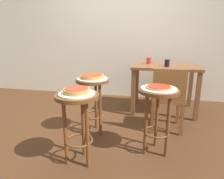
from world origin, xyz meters
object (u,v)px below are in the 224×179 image
object	(u,v)px
serving_plate_leftside	(92,79)
cup_near_edge	(167,63)
pizza_leftside	(92,76)
stool_leftside	(93,93)
stool_foreground	(78,112)
cup_far_edge	(149,61)
serving_plate_middle	(159,89)
dining_table	(165,72)
wooden_chair	(168,97)
serving_plate_foreground	(77,93)
pizza_foreground	(77,91)
stool_middle	(158,106)
pizza_middle	(159,87)

from	to	relation	value
serving_plate_leftside	cup_near_edge	distance (m)	1.24
pizza_leftside	stool_leftside	bearing A→B (deg)	180.00
stool_foreground	cup_far_edge	world-z (taller)	cup_far_edge
serving_plate_middle	dining_table	world-z (taller)	dining_table
serving_plate_middle	wooden_chair	size ratio (longest dim) A/B	0.43
serving_plate_leftside	cup_near_edge	xyz separation A→B (m)	(0.92, 0.83, 0.11)
stool_foreground	dining_table	size ratio (longest dim) A/B	0.69
serving_plate_leftside	dining_table	bearing A→B (deg)	47.41
stool_foreground	serving_plate_foreground	xyz separation A→B (m)	(0.00, 0.00, 0.19)
serving_plate_foreground	stool_leftside	distance (m)	0.68
serving_plate_leftside	dining_table	distance (m)	1.35
pizza_leftside	pizza_foreground	bearing A→B (deg)	-84.96
pizza_foreground	stool_middle	bearing A→B (deg)	24.63
stool_middle	serving_plate_leftside	distance (m)	0.88
cup_near_edge	serving_plate_foreground	bearing A→B (deg)	-120.46
stool_middle	cup_near_edge	xyz separation A→B (m)	(0.13, 1.14, 0.30)
pizza_foreground	serving_plate_foreground	bearing A→B (deg)	0.00
dining_table	serving_plate_middle	bearing A→B (deg)	-94.87
stool_leftside	cup_far_edge	distance (m)	1.29
pizza_leftside	wooden_chair	bearing A→B (deg)	15.16
pizza_foreground	serving_plate_leftside	xyz separation A→B (m)	(-0.06, 0.65, -0.03)
stool_middle	cup_near_edge	world-z (taller)	cup_near_edge
stool_foreground	cup_far_edge	xyz separation A→B (m)	(0.59, 1.73, 0.29)
pizza_leftside	wooden_chair	distance (m)	1.01
serving_plate_middle	pizza_leftside	bearing A→B (deg)	158.81
cup_near_edge	wooden_chair	distance (m)	0.68
serving_plate_middle	pizza_leftside	size ratio (longest dim) A/B	1.25
serving_plate_foreground	pizza_leftside	size ratio (longest dim) A/B	1.16
stool_foreground	serving_plate_foreground	distance (m)	0.19
serving_plate_middle	cup_near_edge	distance (m)	1.15
stool_foreground	pizza_leftside	bearing A→B (deg)	95.04
stool_middle	serving_plate_middle	distance (m)	0.19
stool_leftside	cup_near_edge	size ratio (longest dim) A/B	6.61
cup_far_edge	wooden_chair	bearing A→B (deg)	-71.00
cup_far_edge	serving_plate_middle	bearing A→B (deg)	-83.69
serving_plate_foreground	serving_plate_leftside	size ratio (longest dim) A/B	0.89
pizza_middle	dining_table	bearing A→B (deg)	85.13
serving_plate_middle	pizza_middle	size ratio (longest dim) A/B	1.41
stool_leftside	pizza_leftside	xyz separation A→B (m)	(0.00, 0.00, 0.21)
pizza_middle	stool_leftside	distance (m)	0.88
dining_table	cup_far_edge	distance (m)	0.33
stool_leftside	cup_far_edge	bearing A→B (deg)	59.24
pizza_leftside	wooden_chair	world-z (taller)	wooden_chair
serving_plate_foreground	cup_near_edge	world-z (taller)	cup_near_edge
serving_plate_foreground	serving_plate_middle	world-z (taller)	same
serving_plate_leftside	wooden_chair	bearing A→B (deg)	15.16
dining_table	cup_near_edge	size ratio (longest dim) A/B	9.62
stool_middle	serving_plate_leftside	world-z (taller)	serving_plate_leftside
stool_leftside	pizza_foreground	bearing A→B (deg)	-84.96
wooden_chair	pizza_foreground	bearing A→B (deg)	-134.09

